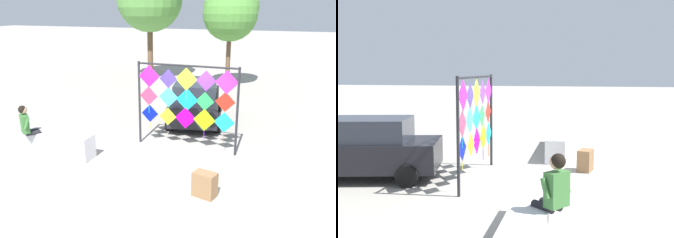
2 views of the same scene
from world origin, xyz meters
TOP-DOWN VIEW (x-y plane):
  - ground at (0.00, 0.00)m, footprint 120.00×120.00m
  - plaza_ledge_left at (-3.99, -0.60)m, footprint 3.86×0.58m
  - plaza_ledge_right at (3.99, -0.60)m, footprint 3.86×0.58m
  - kite_display_rack at (0.19, 1.22)m, footprint 3.13×0.12m
  - seated_vendor at (-3.84, -0.92)m, footprint 0.71×0.74m
  - parked_car at (-0.34, 4.10)m, footprint 2.54×4.23m
  - cardboard_box_large at (1.48, -1.46)m, footprint 0.59×0.46m
  - tree_palm_like at (-0.41, 10.46)m, footprint 2.81×2.83m

SIDE VIEW (x-z plane):
  - ground at x=0.00m, z-range 0.00..0.00m
  - cardboard_box_large at x=1.48m, z-range 0.00..0.58m
  - plaza_ledge_left at x=-3.99m, z-range 0.00..0.70m
  - plaza_ledge_right at x=3.99m, z-range 0.00..0.70m
  - parked_car at x=-0.34m, z-range 0.01..1.55m
  - seated_vendor at x=-3.84m, z-range 0.14..1.69m
  - kite_display_rack at x=0.19m, z-range 0.31..2.91m
  - tree_palm_like at x=-0.41m, z-range 1.29..6.56m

